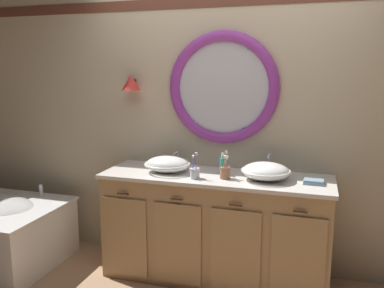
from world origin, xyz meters
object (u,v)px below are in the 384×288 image
(soap_dispenser, at_px, (223,166))
(toothbrush_holder_left, at_px, (195,172))
(sink_basin_right, at_px, (266,171))
(sink_basin_left, at_px, (167,164))
(folded_hand_towel, at_px, (314,182))
(toothbrush_holder_right, at_px, (225,172))

(soap_dispenser, bearing_deg, toothbrush_holder_left, -134.71)
(sink_basin_right, xyz_separation_m, soap_dispenser, (-0.36, 0.06, 0.00))
(sink_basin_left, height_order, soap_dispenser, soap_dispenser)
(soap_dispenser, relative_size, folded_hand_towel, 1.07)
(sink_basin_left, xyz_separation_m, toothbrush_holder_left, (0.28, -0.13, -0.02))
(sink_basin_right, xyz_separation_m, toothbrush_holder_right, (-0.31, -0.06, -0.01))
(toothbrush_holder_left, bearing_deg, toothbrush_holder_right, 16.40)
(toothbrush_holder_left, distance_m, toothbrush_holder_right, 0.24)
(sink_basin_left, relative_size, toothbrush_holder_left, 1.84)
(sink_basin_left, relative_size, soap_dispenser, 2.33)
(sink_basin_left, xyz_separation_m, toothbrush_holder_right, (0.51, -0.06, -0.01))
(sink_basin_left, bearing_deg, soap_dispenser, 7.25)
(toothbrush_holder_left, bearing_deg, soap_dispenser, 45.29)
(sink_basin_left, bearing_deg, toothbrush_holder_right, -6.65)
(sink_basin_left, relative_size, folded_hand_towel, 2.48)
(toothbrush_holder_right, height_order, soap_dispenser, toothbrush_holder_right)
(toothbrush_holder_right, xyz_separation_m, soap_dispenser, (-0.05, 0.12, 0.02))
(sink_basin_right, height_order, folded_hand_towel, sink_basin_right)
(soap_dispenser, bearing_deg, sink_basin_left, -172.75)
(sink_basin_left, height_order, toothbrush_holder_left, toothbrush_holder_left)
(toothbrush_holder_right, distance_m, folded_hand_towel, 0.68)
(toothbrush_holder_left, relative_size, folded_hand_towel, 1.35)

